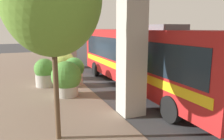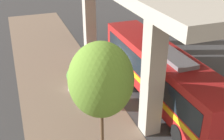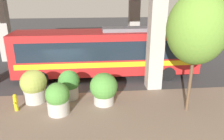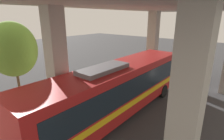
# 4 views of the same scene
# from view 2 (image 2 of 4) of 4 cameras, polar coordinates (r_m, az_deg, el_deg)

# --- Properties ---
(ground_plane) EXTENTS (80.00, 80.00, 0.00)m
(ground_plane) POSITION_cam_2_polar(r_m,az_deg,el_deg) (20.11, -1.16, -2.77)
(ground_plane) COLOR #38383A
(ground_plane) RESTS_ON ground
(sidewalk_strip) EXTENTS (6.00, 40.00, 0.02)m
(sidewalk_strip) POSITION_cam_2_polar(r_m,az_deg,el_deg) (19.47, -9.54, -4.22)
(sidewalk_strip) COLOR #7A6656
(sidewalk_strip) RESTS_ON ground
(bus) EXTENTS (2.60, 12.70, 3.55)m
(bus) POSITION_cam_2_polar(r_m,az_deg,el_deg) (17.86, 9.81, -0.23)
(bus) COLOR #B21E1E
(bus) RESTS_ON ground
(fire_hydrant) EXTENTS (0.41, 0.20, 0.95)m
(fire_hydrant) POSITION_cam_2_polar(r_m,az_deg,el_deg) (21.33, -7.60, 0.30)
(fire_hydrant) COLOR gold
(fire_hydrant) RESTS_ON ground
(planter_front) EXTENTS (1.19, 1.19, 1.66)m
(planter_front) POSITION_cam_2_polar(r_m,az_deg,el_deg) (19.15, -7.42, -1.80)
(planter_front) COLOR #ADA89E
(planter_front) RESTS_ON ground
(planter_middle) EXTENTS (1.51, 1.51, 1.78)m
(planter_middle) POSITION_cam_2_polar(r_m,az_deg,el_deg) (17.32, -2.99, -4.68)
(planter_middle) COLOR #ADA89E
(planter_middle) RESTS_ON ground
(planter_back) EXTENTS (1.43, 1.43, 1.87)m
(planter_back) POSITION_cam_2_polar(r_m,az_deg,el_deg) (20.68, -4.57, 1.00)
(planter_back) COLOR #ADA89E
(planter_back) RESTS_ON ground
(planter_extra) EXTENTS (1.23, 1.23, 1.69)m
(planter_extra) POSITION_cam_2_polar(r_m,az_deg,el_deg) (19.14, -2.38, -1.44)
(planter_extra) COLOR #ADA89E
(planter_extra) RESTS_ON ground
(street_tree_near) EXTENTS (2.80, 2.80, 5.93)m
(street_tree_near) POSITION_cam_2_polar(r_m,az_deg,el_deg) (11.82, -2.24, -2.06)
(street_tree_near) COLOR brown
(street_tree_near) RESTS_ON ground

